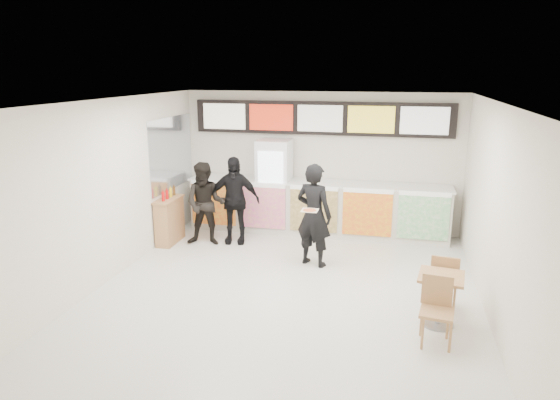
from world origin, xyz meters
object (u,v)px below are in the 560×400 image
(service_counter, at_px, (316,208))
(condiment_ledge, at_px, (170,220))
(drinks_fridge, at_px, (274,186))
(customer_main, at_px, (314,215))
(cafe_table, at_px, (440,291))
(customer_mid, at_px, (234,200))
(customer_left, at_px, (206,204))

(service_counter, xyz_separation_m, condiment_ledge, (-2.82, -1.27, -0.10))
(drinks_fridge, xyz_separation_m, condiment_ledge, (-1.89, -1.28, -0.53))
(customer_main, relative_size, cafe_table, 1.21)
(customer_mid, bearing_deg, service_counter, 24.19)
(cafe_table, bearing_deg, customer_left, 159.15)
(customer_main, relative_size, customer_mid, 1.05)
(drinks_fridge, bearing_deg, customer_mid, -122.01)
(customer_mid, height_order, cafe_table, customer_mid)
(condiment_ledge, bearing_deg, customer_mid, 13.85)
(service_counter, xyz_separation_m, cafe_table, (2.29, -3.60, -0.06))
(drinks_fridge, distance_m, cafe_table, 4.87)
(condiment_ledge, bearing_deg, service_counter, 24.19)
(drinks_fridge, relative_size, customer_main, 1.07)
(cafe_table, bearing_deg, drinks_fridge, 139.81)
(drinks_fridge, xyz_separation_m, customer_left, (-1.12, -1.22, -0.16))
(drinks_fridge, relative_size, condiment_ledge, 1.80)
(customer_left, distance_m, customer_mid, 0.57)
(service_counter, height_order, customer_left, customer_left)
(condiment_ledge, bearing_deg, customer_left, 4.94)
(customer_left, bearing_deg, customer_main, -22.02)
(drinks_fridge, xyz_separation_m, cafe_table, (3.23, -3.61, -0.49))
(customer_mid, distance_m, condiment_ledge, 1.38)
(service_counter, relative_size, customer_mid, 3.12)
(customer_mid, height_order, condiment_ledge, customer_mid)
(customer_main, height_order, condiment_ledge, customer_main)
(customer_left, relative_size, cafe_table, 1.09)
(drinks_fridge, height_order, customer_main, drinks_fridge)
(customer_main, bearing_deg, cafe_table, 158.40)
(customer_left, xyz_separation_m, cafe_table, (4.34, -2.40, -0.33))
(customer_left, xyz_separation_m, condiment_ledge, (-0.77, -0.07, -0.37))
(customer_mid, bearing_deg, condiment_ledge, -173.67)
(customer_main, xyz_separation_m, customer_mid, (-1.77, 0.84, -0.04))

